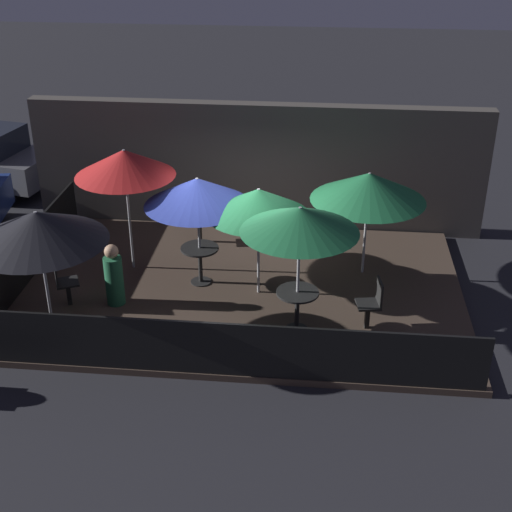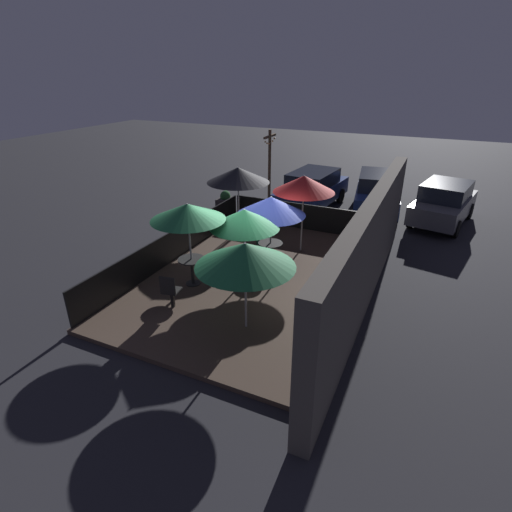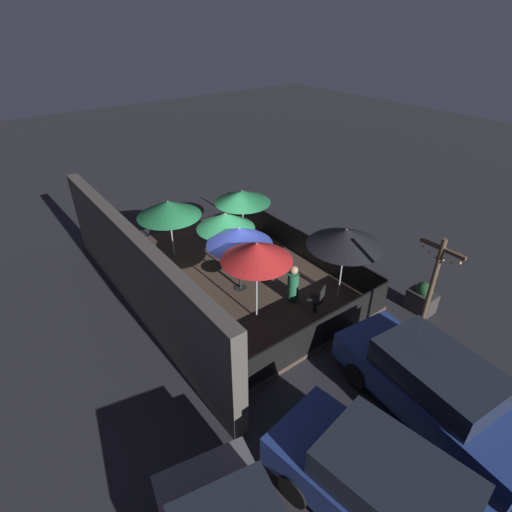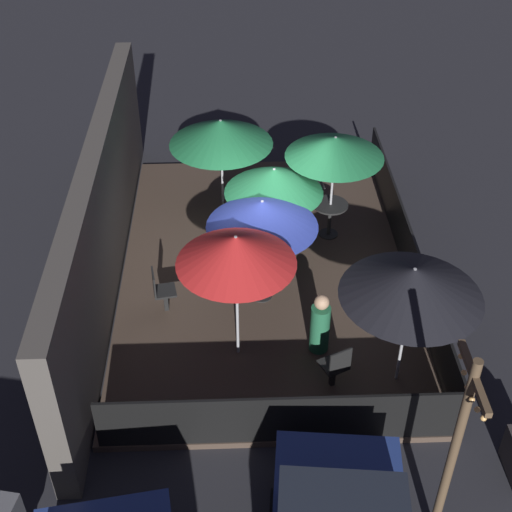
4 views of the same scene
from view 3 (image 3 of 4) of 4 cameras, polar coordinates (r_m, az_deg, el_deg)
ground_plane at (r=13.47m, az=-3.79°, el=-3.22°), size 60.00×60.00×0.00m
patio_deck at (r=13.43m, az=-3.80°, el=-3.01°), size 8.43×5.66×0.12m
building_wall at (r=11.59m, az=-16.71°, el=-2.48°), size 10.03×0.36×2.88m
fence_front at (r=14.61m, az=5.24°, el=2.48°), size 8.23×0.05×0.95m
fence_side_left at (r=10.60m, az=9.02°, el=-10.85°), size 0.05×5.46×0.95m
patio_umbrella_0 at (r=11.78m, az=-2.39°, el=2.86°), size 2.00×2.00×2.16m
patio_umbrella_1 at (r=13.90m, az=-1.94°, el=8.50°), size 1.96×1.96×2.32m
patio_umbrella_2 at (r=10.35m, az=0.09°, el=0.60°), size 1.92×1.92×2.49m
patio_umbrella_3 at (r=11.60m, az=12.68°, el=2.60°), size 2.21×2.21×2.35m
patio_umbrella_4 at (r=12.79m, az=-4.38°, el=5.02°), size 1.89×1.89×2.11m
patio_umbrella_5 at (r=13.97m, az=-12.38°, el=6.66°), size 2.21×2.21×2.11m
dining_table_0 at (r=12.47m, az=-2.26°, el=-2.42°), size 0.73×0.73×0.75m
dining_table_1 at (r=14.56m, az=-1.84°, el=3.04°), size 0.73×0.73×0.77m
patio_chair_0 at (r=11.53m, az=-8.87°, el=-6.62°), size 0.46×0.46×0.91m
patio_chair_1 at (r=15.45m, az=-5.23°, el=4.33°), size 0.46×0.46×0.93m
patio_chair_2 at (r=11.68m, az=8.84°, el=-6.03°), size 0.53×0.53×0.92m
patron_0 at (r=12.06m, az=5.31°, el=-4.07°), size 0.35×0.35×1.20m
planter_box at (r=12.84m, az=22.62°, el=-5.60°), size 0.78×0.55×0.97m
light_post at (r=10.49m, az=23.58°, el=-4.79°), size 1.10×0.12×3.38m
parked_car_0 at (r=9.72m, az=23.96°, el=-16.71°), size 4.60×2.15×1.62m
parked_car_1 at (r=8.02m, az=18.45°, el=-29.63°), size 4.51×2.32×1.62m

